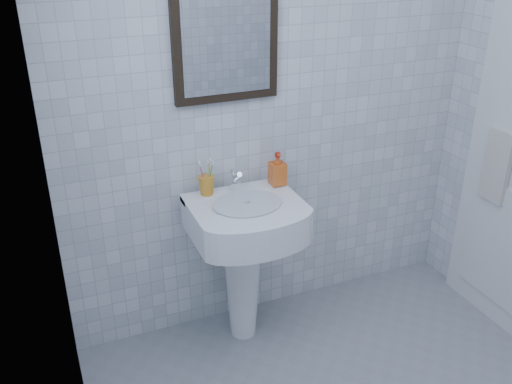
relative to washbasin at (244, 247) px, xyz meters
name	(u,v)px	position (x,y,z in m)	size (l,w,h in m)	color
wall_back	(274,92)	(0.25, 0.22, 0.70)	(2.20, 0.02, 2.50)	silver
wall_left	(68,263)	(-0.85, -0.98, 0.70)	(0.02, 2.40, 2.50)	silver
washbasin	(244,247)	(0.00, 0.00, 0.00)	(0.53, 0.39, 0.82)	white
faucet	(236,182)	(0.00, 0.10, 0.31)	(0.05, 0.11, 0.12)	white
toothbrush_cup	(207,185)	(-0.14, 0.12, 0.31)	(0.08, 0.08, 0.09)	orange
soap_dispenser	(277,168)	(0.22, 0.10, 0.35)	(0.08, 0.08, 0.17)	#E74916
wall_mirror	(226,33)	(0.00, 0.20, 1.00)	(0.50, 0.04, 0.62)	black
towel_ring	(506,133)	(1.31, -0.26, 0.50)	(0.18, 0.18, 0.01)	white
hand_towel	(497,166)	(1.29, -0.26, 0.32)	(0.03, 0.16, 0.38)	beige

